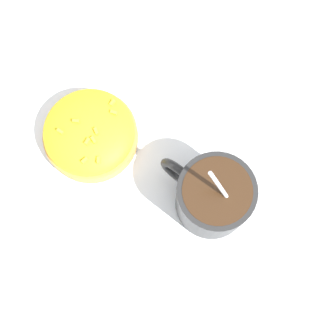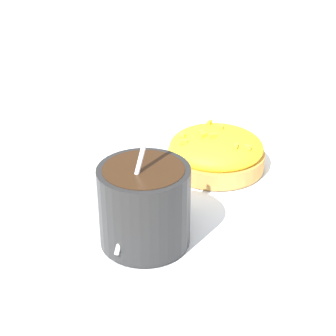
# 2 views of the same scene
# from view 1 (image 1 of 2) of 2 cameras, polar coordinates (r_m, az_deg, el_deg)

# --- Properties ---
(ground_plane) EXTENTS (3.00, 3.00, 0.00)m
(ground_plane) POSITION_cam_1_polar(r_m,az_deg,el_deg) (0.52, -1.84, -0.17)
(ground_plane) COLOR silver
(paper_napkin) EXTENTS (0.36, 0.37, 0.00)m
(paper_napkin) POSITION_cam_1_polar(r_m,az_deg,el_deg) (0.52, -1.85, -0.13)
(paper_napkin) COLOR white
(paper_napkin) RESTS_ON ground_plane
(coffee_cup) EXTENTS (0.11, 0.08, 0.11)m
(coffee_cup) POSITION_cam_1_polar(r_m,az_deg,el_deg) (0.48, 5.51, -3.42)
(coffee_cup) COLOR black
(coffee_cup) RESTS_ON paper_napkin
(frosted_pastry) EXTENTS (0.10, 0.10, 0.04)m
(frosted_pastry) POSITION_cam_1_polar(r_m,az_deg,el_deg) (0.52, -9.57, 4.08)
(frosted_pastry) COLOR #D19347
(frosted_pastry) RESTS_ON paper_napkin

